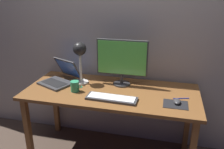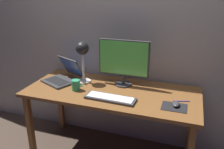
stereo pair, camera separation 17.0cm
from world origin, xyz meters
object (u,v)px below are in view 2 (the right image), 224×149
monitor (124,60)px  coffee_mug (76,85)px  pen (181,101)px  desk_lamp (82,53)px  mouse (176,104)px  keyboard_main (110,98)px  laptop (65,74)px

monitor → coffee_mug: bearing=-146.4°
monitor → pen: 0.64m
pen → monitor: bearing=161.9°
desk_lamp → coffee_mug: bearing=-85.0°
monitor → mouse: bearing=-28.2°
keyboard_main → pen: (0.58, 0.15, -0.01)m
monitor → pen: size_ratio=3.48×
laptop → mouse: bearing=-10.5°
keyboard_main → laptop: size_ratio=1.01×
mouse → laptop: bearing=169.5°
monitor → coffee_mug: 0.51m
monitor → desk_lamp: (-0.40, -0.05, 0.04)m
coffee_mug → monitor: bearing=33.6°
laptop → mouse: (1.13, -0.21, -0.04)m
monitor → desk_lamp: monitor is taller
laptop → pen: bearing=-5.4°
desk_lamp → pen: 1.02m
mouse → pen: 0.11m
coffee_mug → laptop: bearing=140.2°
keyboard_main → desk_lamp: size_ratio=1.07×
monitor → keyboard_main: size_ratio=1.09×
mouse → coffee_mug: coffee_mug is taller
laptop → coffee_mug: size_ratio=3.88×
keyboard_main → coffee_mug: 0.38m
mouse → pen: mouse is taller
desk_lamp → mouse: 1.00m
monitor → keyboard_main: 0.42m
keyboard_main → laptop: 0.64m
keyboard_main → desk_lamp: desk_lamp is taller
laptop → coffee_mug: (0.22, -0.18, -0.01)m
pen → coffee_mug: bearing=-175.7°
keyboard_main → mouse: 0.55m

